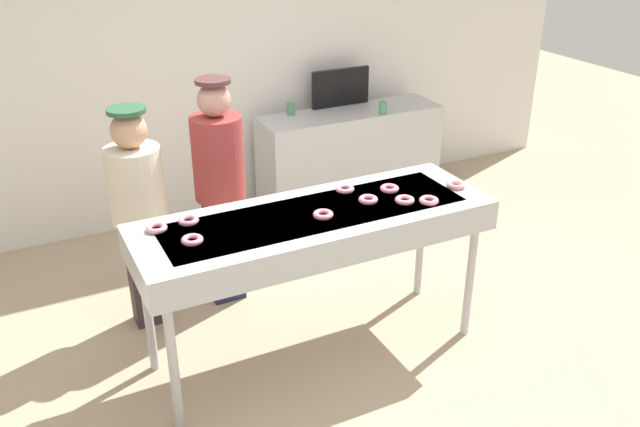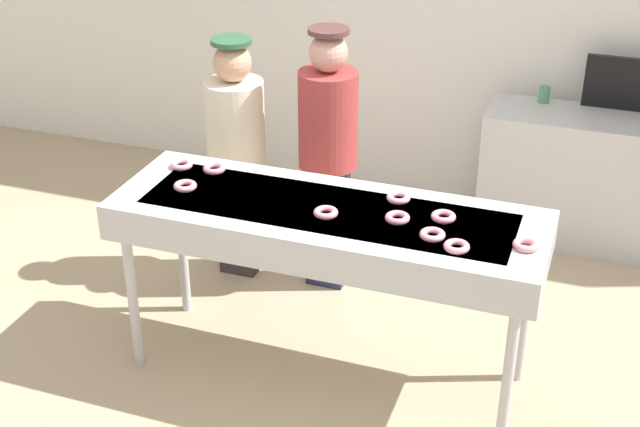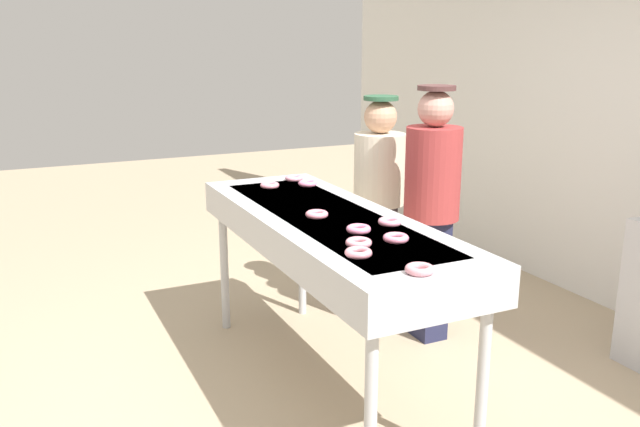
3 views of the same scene
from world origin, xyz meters
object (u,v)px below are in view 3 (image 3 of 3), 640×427
Objects in this scene: fryer_conveyor at (328,232)px; strawberry_donut_5 at (294,178)px; strawberry_donut_4 at (270,185)px; strawberry_donut_9 at (359,229)px; strawberry_donut_3 at (317,214)px; worker_assistant at (379,189)px; strawberry_donut_6 at (359,243)px; strawberry_donut_8 at (358,253)px; strawberry_donut_2 at (390,222)px; worker_baker at (432,197)px; strawberry_donut_1 at (420,269)px; strawberry_donut_7 at (396,238)px; strawberry_donut_0 at (308,183)px.

strawberry_donut_5 is (-0.92, 0.19, 0.11)m from fryer_conveyor.
strawberry_donut_4 is 1.00× the size of strawberry_donut_5.
strawberry_donut_3 is at bearing -169.35° from strawberry_donut_9.
worker_assistant is at bearing 87.44° from strawberry_donut_5.
strawberry_donut_8 is at bearing -29.06° from strawberry_donut_6.
strawberry_donut_2 is at bearing 32.76° from fryer_conveyor.
worker_baker is (-0.87, 1.01, -0.07)m from strawberry_donut_6.
fryer_conveyor is 0.95m from strawberry_donut_5.
worker_assistant is at bearing 154.24° from strawberry_donut_1.
strawberry_donut_4 is 1.00× the size of strawberry_donut_7.
strawberry_donut_3 is 0.98m from strawberry_donut_5.
worker_baker is (-0.67, 0.91, -0.07)m from strawberry_donut_9.
strawberry_donut_3 is at bearing 170.34° from strawberry_donut_8.
strawberry_donut_0 is 0.80m from strawberry_donut_3.
worker_baker is at bearing -171.41° from worker_assistant.
strawberry_donut_4 is 1.36m from strawberry_donut_7.
strawberry_donut_0 is 0.19m from strawberry_donut_5.
worker_baker reaches higher than worker_assistant.
strawberry_donut_6 is at bearing -4.47° from strawberry_donut_3.
strawberry_donut_6 is 0.08× the size of worker_assistant.
strawberry_donut_3 is at bearing -75.83° from fryer_conveyor.
strawberry_donut_1 is 0.07× the size of worker_baker.
strawberry_donut_6 reaches higher than fryer_conveyor.
worker_assistant reaches higher than strawberry_donut_8.
worker_assistant reaches higher than strawberry_donut_4.
worker_baker is 1.07× the size of worker_assistant.
strawberry_donut_8 is (1.43, -0.40, 0.00)m from strawberry_donut_0.
strawberry_donut_2 is at bearing 0.48° from strawberry_donut_5.
strawberry_donut_2 is 1.00× the size of strawberry_donut_9.
strawberry_donut_0 is 1.12m from strawberry_donut_9.
strawberry_donut_8 is (0.68, -0.12, 0.00)m from strawberry_donut_3.
strawberry_donut_1 is 0.45m from strawberry_donut_7.
strawberry_donut_5 is 0.94m from worker_baker.
strawberry_donut_4 is 1.00× the size of strawberry_donut_8.
worker_assistant reaches higher than strawberry_donut_3.
strawberry_donut_0 is at bearing 174.34° from strawberry_donut_7.
worker_assistant is (-0.89, 0.85, -0.02)m from fryer_conveyor.
fryer_conveyor is at bearing 140.03° from worker_assistant.
strawberry_donut_7 is at bearing 7.74° from fryer_conveyor.
strawberry_donut_0 is at bearing 164.02° from fryer_conveyor.
worker_baker reaches higher than strawberry_donut_0.
worker_assistant reaches higher than strawberry_donut_7.
fryer_conveyor is 0.95m from worker_baker.
fryer_conveyor is 1.42× the size of worker_assistant.
strawberry_donut_4 is at bearing -178.51° from strawberry_donut_9.
strawberry_donut_7 is at bearing 15.25° from strawberry_donut_3.
fryer_conveyor is at bearing 2.80° from strawberry_donut_4.
strawberry_donut_6 is 1.75m from worker_assistant.
strawberry_donut_5 and strawberry_donut_8 have the same top height.
fryer_conveyor is at bearing 178.71° from strawberry_donut_9.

